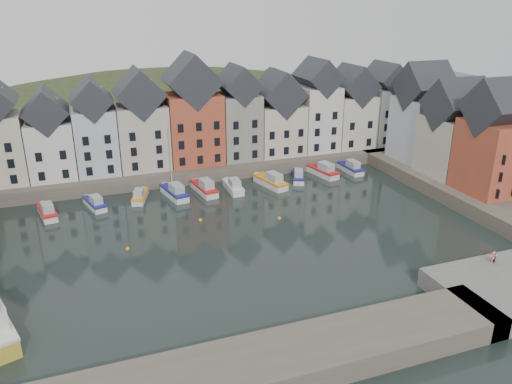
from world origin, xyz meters
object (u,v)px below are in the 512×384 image
boat_a (47,212)px  mooring_bollard (493,259)px  boat_d (175,192)px  life_ring_post (493,255)px

boat_a → mooring_bollard: bearing=-47.9°
boat_d → life_ring_post: (26.19, -34.38, 2.03)m
mooring_bollard → life_ring_post: (-0.26, -0.16, 0.55)m
boat_d → boat_a: bearing=172.2°
boat_a → life_ring_post: 55.00m
mooring_bollard → life_ring_post: size_ratio=0.43×
boat_d → mooring_bollard: boat_d is taller
boat_d → mooring_bollard: size_ratio=22.74×
boat_a → mooring_bollard: mooring_bollard is taller
boat_a → boat_d: size_ratio=0.49×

